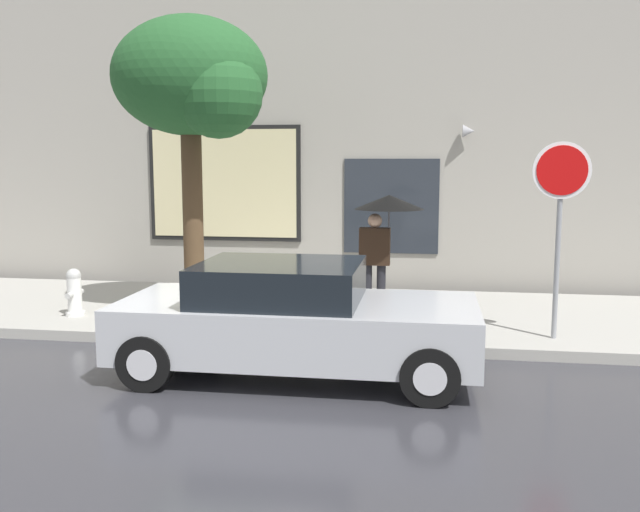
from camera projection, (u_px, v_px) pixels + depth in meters
ground_plane at (224, 370)px, 8.53m from camera, size 60.00×60.00×0.00m
sidewalk at (276, 312)px, 11.46m from camera, size 20.00×4.00×0.15m
building_facade at (302, 113)px, 13.43m from camera, size 20.00×0.67×7.00m
parked_car at (294, 319)px, 8.31m from camera, size 4.25×1.94×1.36m
fire_hydrant at (74, 293)px, 10.85m from camera, size 0.30×0.44×0.75m
pedestrian_with_umbrella at (385, 218)px, 10.63m from camera, size 1.07×1.07×1.90m
street_tree at (195, 83)px, 10.47m from camera, size 2.40×2.04×4.59m
stop_sign at (560, 201)px, 9.22m from camera, size 0.76×0.10×2.67m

